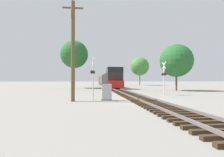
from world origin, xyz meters
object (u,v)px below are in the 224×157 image
at_px(freight_train, 106,80).
at_px(tree_far_right, 176,61).
at_px(utility_pole, 73,50).
at_px(tree_mid_background, 74,54).
at_px(tree_deep_background, 140,66).
at_px(crossing_signal_far, 164,75).
at_px(crossing_signal_near, 93,75).
at_px(relay_cabinet, 107,92).

distance_m(freight_train, tree_far_right, 30.60).
xyz_separation_m(utility_pole, tree_mid_background, (-2.37, 25.55, 3.30)).
bearing_deg(tree_deep_background, crossing_signal_far, -101.57).
relative_size(crossing_signal_near, tree_far_right, 0.48).
distance_m(relay_cabinet, utility_pole, 4.84).
height_order(tree_far_right, tree_deep_background, tree_deep_background).
distance_m(crossing_signal_near, tree_mid_background, 25.97).
bearing_deg(crossing_signal_far, tree_mid_background, 29.93).
distance_m(freight_train, crossing_signal_near, 42.06).
bearing_deg(tree_far_right, relay_cabinet, -135.49).
bearing_deg(freight_train, relay_cabinet, -94.48).
bearing_deg(tree_mid_background, tree_far_right, -32.19).
height_order(crossing_signal_near, utility_pole, utility_pole).
relative_size(freight_train, tree_deep_background, 5.26).
height_order(crossing_signal_far, tree_deep_background, tree_deep_background).
distance_m(crossing_signal_near, utility_pole, 2.80).
distance_m(crossing_signal_far, tree_deep_background, 41.33).
relative_size(crossing_signal_far, relay_cabinet, 2.75).
xyz_separation_m(tree_far_right, tree_deep_background, (2.35, 31.81, 1.49)).
height_order(crossing_signal_near, crossing_signal_far, crossing_signal_far).
xyz_separation_m(relay_cabinet, tree_deep_background, (15.86, 45.09, 6.04)).
bearing_deg(tree_deep_background, tree_far_right, -94.22).
xyz_separation_m(crossing_signal_near, tree_far_right, (14.78, 13.17, 2.92)).
relative_size(relay_cabinet, tree_mid_background, 0.14).
height_order(freight_train, relay_cabinet, freight_train).
distance_m(utility_pole, tree_mid_background, 25.87).
height_order(freight_train, utility_pole, utility_pole).
distance_m(tree_mid_background, tree_deep_background, 29.13).
bearing_deg(crossing_signal_far, tree_deep_background, -14.19).
xyz_separation_m(tree_mid_background, tree_deep_background, (21.23, 19.92, -1.03)).
distance_m(crossing_signal_far, tree_far_right, 10.70).
distance_m(utility_pole, tree_far_right, 21.45).
relative_size(relay_cabinet, tree_deep_background, 0.15).
bearing_deg(tree_deep_background, tree_mid_background, -136.83).
relative_size(freight_train, utility_pole, 6.01).
distance_m(crossing_signal_far, relay_cabinet, 9.17).
height_order(crossing_signal_far, utility_pole, utility_pole).
height_order(freight_train, tree_mid_background, tree_mid_background).
distance_m(tree_far_right, tree_deep_background, 31.93).
bearing_deg(utility_pole, crossing_signal_near, 15.74).
bearing_deg(tree_far_right, utility_pole, -140.41).
height_order(utility_pole, tree_mid_background, tree_mid_background).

